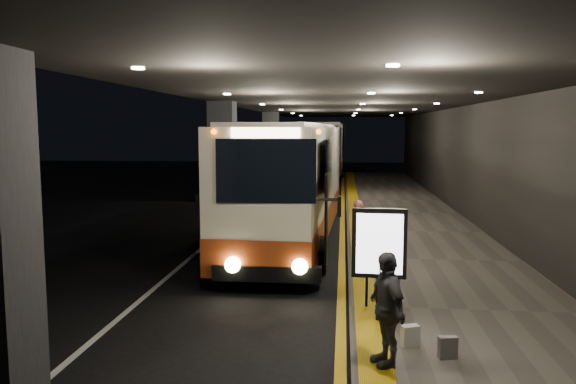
{
  "coord_description": "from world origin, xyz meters",
  "views": [
    {
      "loc": [
        2.36,
        -13.7,
        3.55
      ],
      "look_at": [
        0.76,
        2.43,
        1.7
      ],
      "focal_mm": 35.0,
      "sensor_mm": 36.0,
      "label": 1
    }
  ],
  "objects_px": {
    "passenger_waiting_green": "(386,259)",
    "stanchion_post": "(367,279)",
    "coach_second": "(316,159)",
    "passenger_boarding": "(359,228)",
    "coach_main": "(291,188)",
    "coach_third": "(327,150)",
    "passenger_waiting_grey": "(387,309)",
    "bag_polka": "(448,348)",
    "bag_plain": "(410,336)",
    "info_sign": "(379,245)"
  },
  "relations": [
    {
      "from": "passenger_waiting_grey",
      "to": "coach_second",
      "type": "bearing_deg",
      "value": 163.47
    },
    {
      "from": "bag_plain",
      "to": "info_sign",
      "type": "relative_size",
      "value": 0.17
    },
    {
      "from": "coach_main",
      "to": "info_sign",
      "type": "relative_size",
      "value": 5.74
    },
    {
      "from": "passenger_waiting_grey",
      "to": "info_sign",
      "type": "height_order",
      "value": "info_sign"
    },
    {
      "from": "coach_main",
      "to": "bag_polka",
      "type": "relative_size",
      "value": 34.47
    },
    {
      "from": "coach_main",
      "to": "info_sign",
      "type": "bearing_deg",
      "value": -70.51
    },
    {
      "from": "coach_main",
      "to": "coach_third",
      "type": "bearing_deg",
      "value": 91.78
    },
    {
      "from": "bag_polka",
      "to": "info_sign",
      "type": "xyz_separation_m",
      "value": [
        -0.93,
        1.56,
        1.19
      ]
    },
    {
      "from": "coach_main",
      "to": "info_sign",
      "type": "height_order",
      "value": "coach_main"
    },
    {
      "from": "coach_second",
      "to": "passenger_boarding",
      "type": "height_order",
      "value": "coach_second"
    },
    {
      "from": "coach_third",
      "to": "info_sign",
      "type": "height_order",
      "value": "coach_third"
    },
    {
      "from": "passenger_waiting_grey",
      "to": "bag_polka",
      "type": "xyz_separation_m",
      "value": [
        0.93,
        0.3,
        -0.66
      ]
    },
    {
      "from": "bag_plain",
      "to": "passenger_waiting_grey",
      "type": "bearing_deg",
      "value": -120.84
    },
    {
      "from": "bag_plain",
      "to": "stanchion_post",
      "type": "distance_m",
      "value": 2.02
    },
    {
      "from": "coach_second",
      "to": "passenger_boarding",
      "type": "relative_size",
      "value": 7.77
    },
    {
      "from": "passenger_waiting_green",
      "to": "info_sign",
      "type": "height_order",
      "value": "info_sign"
    },
    {
      "from": "passenger_boarding",
      "to": "coach_main",
      "type": "bearing_deg",
      "value": 37.79
    },
    {
      "from": "coach_third",
      "to": "bag_plain",
      "type": "bearing_deg",
      "value": -85.5
    },
    {
      "from": "passenger_waiting_green",
      "to": "bag_polka",
      "type": "height_order",
      "value": "passenger_waiting_green"
    },
    {
      "from": "coach_second",
      "to": "stanchion_post",
      "type": "xyz_separation_m",
      "value": [
        2.07,
        -22.71,
        -1.04
      ]
    },
    {
      "from": "passenger_waiting_green",
      "to": "bag_polka",
      "type": "bearing_deg",
      "value": 18.33
    },
    {
      "from": "coach_second",
      "to": "bag_plain",
      "type": "height_order",
      "value": "coach_second"
    },
    {
      "from": "coach_main",
      "to": "passenger_boarding",
      "type": "height_order",
      "value": "coach_main"
    },
    {
      "from": "coach_main",
      "to": "passenger_waiting_grey",
      "type": "xyz_separation_m",
      "value": [
        2.22,
        -9.09,
        -0.73
      ]
    },
    {
      "from": "coach_third",
      "to": "passenger_boarding",
      "type": "bearing_deg",
      "value": -85.92
    },
    {
      "from": "coach_third",
      "to": "passenger_waiting_grey",
      "type": "xyz_separation_m",
      "value": [
        1.9,
        -36.61,
        -0.87
      ]
    },
    {
      "from": "bag_polka",
      "to": "stanchion_post",
      "type": "relative_size",
      "value": 0.31
    },
    {
      "from": "coach_main",
      "to": "bag_plain",
      "type": "xyz_separation_m",
      "value": [
        2.65,
        -8.37,
        -1.4
      ]
    },
    {
      "from": "coach_main",
      "to": "coach_second",
      "type": "bearing_deg",
      "value": 92.51
    },
    {
      "from": "coach_second",
      "to": "info_sign",
      "type": "xyz_separation_m",
      "value": [
        2.24,
        -23.46,
        -0.22
      ]
    },
    {
      "from": "passenger_boarding",
      "to": "passenger_waiting_green",
      "type": "height_order",
      "value": "passenger_waiting_green"
    },
    {
      "from": "passenger_boarding",
      "to": "stanchion_post",
      "type": "height_order",
      "value": "passenger_boarding"
    },
    {
      "from": "passenger_waiting_grey",
      "to": "info_sign",
      "type": "xyz_separation_m",
      "value": [
        0.0,
        1.86,
        0.53
      ]
    },
    {
      "from": "passenger_waiting_grey",
      "to": "bag_polka",
      "type": "distance_m",
      "value": 1.18
    },
    {
      "from": "passenger_waiting_grey",
      "to": "bag_polka",
      "type": "height_order",
      "value": "passenger_waiting_grey"
    },
    {
      "from": "coach_third",
      "to": "bag_polka",
      "type": "bearing_deg",
      "value": -84.76
    },
    {
      "from": "coach_main",
      "to": "bag_polka",
      "type": "distance_m",
      "value": 9.44
    },
    {
      "from": "passenger_boarding",
      "to": "bag_plain",
      "type": "bearing_deg",
      "value": 179.52
    },
    {
      "from": "bag_polka",
      "to": "stanchion_post",
      "type": "xyz_separation_m",
      "value": [
        -1.1,
        2.32,
        0.38
      ]
    },
    {
      "from": "passenger_boarding",
      "to": "passenger_waiting_grey",
      "type": "height_order",
      "value": "passenger_waiting_grey"
    },
    {
      "from": "bag_polka",
      "to": "bag_plain",
      "type": "distance_m",
      "value": 0.66
    },
    {
      "from": "bag_plain",
      "to": "info_sign",
      "type": "height_order",
      "value": "info_sign"
    },
    {
      "from": "coach_third",
      "to": "passenger_waiting_green",
      "type": "relative_size",
      "value": 6.62
    },
    {
      "from": "passenger_waiting_green",
      "to": "stanchion_post",
      "type": "distance_m",
      "value": 0.53
    },
    {
      "from": "passenger_waiting_grey",
      "to": "info_sign",
      "type": "relative_size",
      "value": 0.83
    },
    {
      "from": "coach_main",
      "to": "coach_third",
      "type": "height_order",
      "value": "coach_third"
    },
    {
      "from": "coach_third",
      "to": "info_sign",
      "type": "distance_m",
      "value": 34.8
    },
    {
      "from": "coach_main",
      "to": "stanchion_post",
      "type": "bearing_deg",
      "value": -70.03
    },
    {
      "from": "info_sign",
      "to": "bag_polka",
      "type": "bearing_deg",
      "value": -54.88
    },
    {
      "from": "coach_third",
      "to": "passenger_waiting_grey",
      "type": "bearing_deg",
      "value": -86.24
    }
  ]
}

